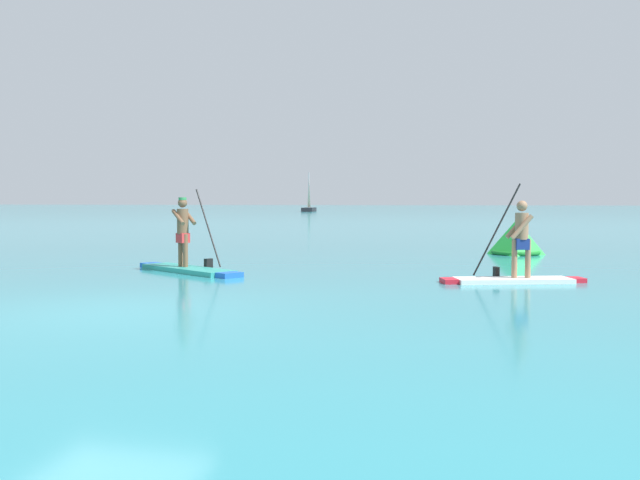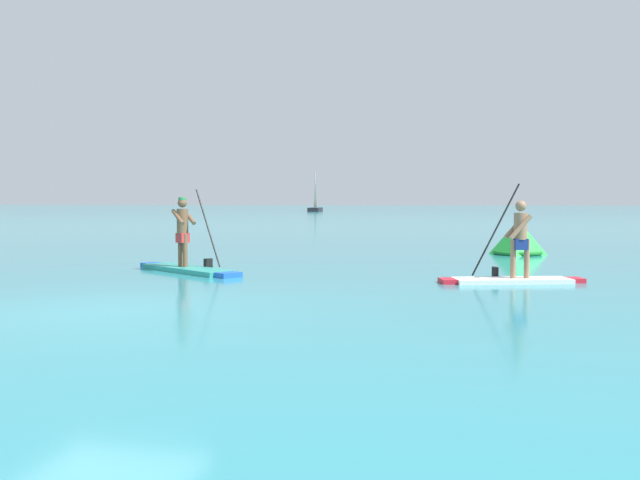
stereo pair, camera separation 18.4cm
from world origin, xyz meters
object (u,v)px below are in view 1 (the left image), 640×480
object	(u,v)px
paddleboarder_mid_center	(187,258)
race_marker_buoy	(516,239)
paddleboarder_far_right	(515,265)
sailboat_left_horizon	(309,207)

from	to	relation	value
paddleboarder_mid_center	race_marker_buoy	world-z (taller)	paddleboarder_mid_center
paddleboarder_mid_center	race_marker_buoy	distance (m)	10.31
paddleboarder_mid_center	paddleboarder_far_right	size ratio (longest dim) A/B	1.12
paddleboarder_far_right	race_marker_buoy	xyz separation A→B (m)	(0.39, 7.55, 0.10)
paddleboarder_mid_center	sailboat_left_horizon	size ratio (longest dim) A/B	0.57
paddleboarder_far_right	sailboat_left_horizon	world-z (taller)	sailboat_left_horizon
race_marker_buoy	sailboat_left_horizon	world-z (taller)	sailboat_left_horizon
paddleboarder_mid_center	sailboat_left_horizon	distance (m)	85.77
paddleboarder_mid_center	sailboat_left_horizon	xyz separation A→B (m)	(-17.35, 84.00, 0.34)
race_marker_buoy	sailboat_left_horizon	size ratio (longest dim) A/B	0.26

